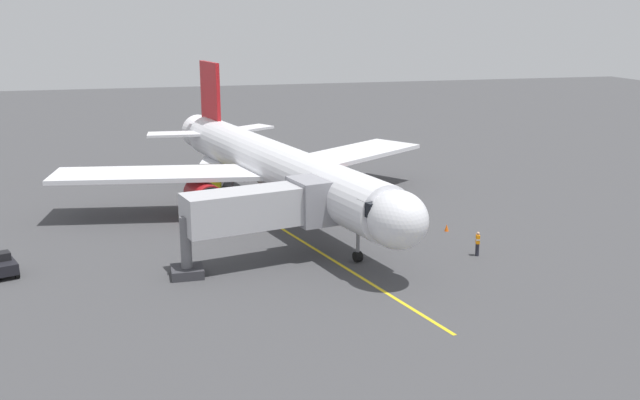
# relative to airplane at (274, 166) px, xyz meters

# --- Properties ---
(ground_plane) EXTENTS (220.00, 220.00, 0.00)m
(ground_plane) POSITION_rel_airplane_xyz_m (0.73, 1.24, -4.00)
(ground_plane) COLOR #424244
(apron_lead_in_line) EXTENTS (9.23, 39.03, 0.01)m
(apron_lead_in_line) POSITION_rel_airplane_xyz_m (-0.06, 6.27, -4.00)
(apron_lead_in_line) COLOR yellow
(apron_lead_in_line) RESTS_ON ground
(airplane) EXTENTS (33.91, 39.96, 11.50)m
(airplane) POSITION_rel_airplane_xyz_m (0.00, 0.00, 0.00)
(airplane) COLOR white
(airplane) RESTS_ON ground
(jet_bridge) EXTENTS (11.49, 5.17, 5.40)m
(jet_bridge) POSITION_rel_airplane_xyz_m (2.69, 12.20, -0.24)
(jet_bridge) COLOR #B7B7BC
(jet_bridge) RESTS_ON ground
(ground_crew_marshaller) EXTENTS (0.35, 0.45, 1.71)m
(ground_crew_marshaller) POSITION_rel_airplane_xyz_m (-11.39, 14.30, -3.12)
(ground_crew_marshaller) COLOR #23232D
(ground_crew_marshaller) RESTS_ON ground
(tug_near_nose) EXTENTS (2.21, 2.68, 1.50)m
(tug_near_nose) POSITION_rel_airplane_xyz_m (19.46, 10.57, -3.30)
(tug_near_nose) COLOR black
(tug_near_nose) RESTS_ON ground
(box_truck_portside) EXTENTS (2.93, 4.92, 2.62)m
(box_truck_portside) POSITION_rel_airplane_xyz_m (3.95, -10.23, -2.62)
(box_truck_portside) COLOR yellow
(box_truck_portside) RESTS_ON ground
(safety_cone_nose_left) EXTENTS (0.32, 0.32, 0.55)m
(safety_cone_nose_left) POSITION_rel_airplane_xyz_m (-11.75, 8.38, -3.73)
(safety_cone_nose_left) COLOR #F2590F
(safety_cone_nose_left) RESTS_ON ground
(safety_cone_nose_right) EXTENTS (0.32, 0.32, 0.55)m
(safety_cone_nose_right) POSITION_rel_airplane_xyz_m (-7.44, 7.41, -3.73)
(safety_cone_nose_right) COLOR #F2590F
(safety_cone_nose_right) RESTS_ON ground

